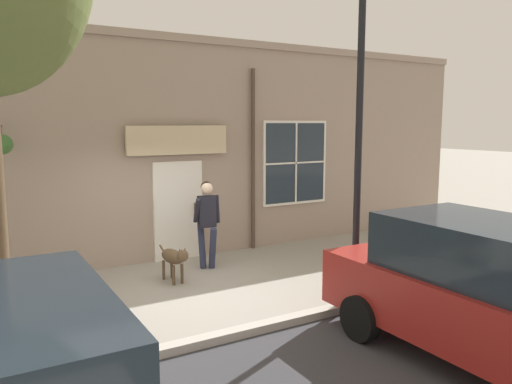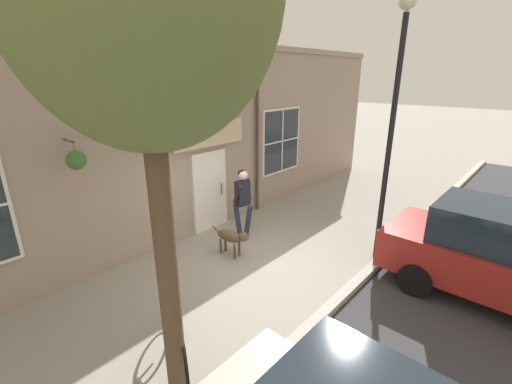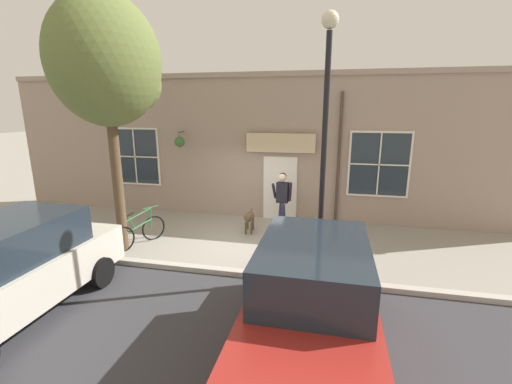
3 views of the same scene
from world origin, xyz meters
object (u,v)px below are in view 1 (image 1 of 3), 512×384
object	(u,v)px
pedestrian_walking	(207,216)
parked_car_mid_block	(490,294)
street_lamp	(360,87)
leaning_bicycle	(21,321)
dog_on_leash	(174,257)

from	to	relation	value
pedestrian_walking	parked_car_mid_block	distance (m)	5.52
parked_car_mid_block	street_lamp	xyz separation A→B (m)	(-2.39, 0.03, 2.57)
pedestrian_walking	leaning_bicycle	size ratio (longest dim) A/B	1.10
pedestrian_walking	dog_on_leash	xyz separation A→B (m)	(0.52, -0.91, -0.60)
leaning_bicycle	dog_on_leash	bearing A→B (deg)	120.14
street_lamp	dog_on_leash	bearing A→B (deg)	-139.46
dog_on_leash	street_lamp	world-z (taller)	street_lamp
pedestrian_walking	parked_car_mid_block	world-z (taller)	pedestrian_walking
parked_car_mid_block	street_lamp	size ratio (longest dim) A/B	0.81
dog_on_leash	parked_car_mid_block	bearing A→B (deg)	23.23
pedestrian_walking	dog_on_leash	distance (m)	1.21
pedestrian_walking	leaning_bicycle	distance (m)	4.22
leaning_bicycle	parked_car_mid_block	bearing A→B (deg)	55.36
parked_car_mid_block	leaning_bicycle	bearing A→B (deg)	-124.64
parked_car_mid_block	dog_on_leash	bearing A→B (deg)	-156.77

